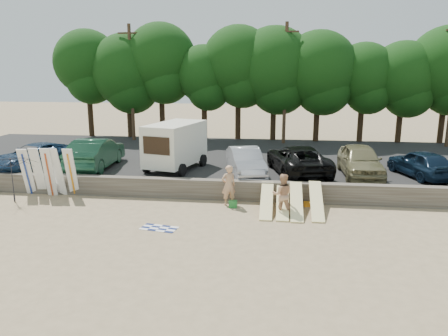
{
  "coord_description": "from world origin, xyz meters",
  "views": [
    {
      "loc": [
        1.63,
        -17.75,
        6.48
      ],
      "look_at": [
        -1.0,
        3.0,
        1.62
      ],
      "focal_mm": 35.0,
      "sensor_mm": 36.0,
      "label": 1
    }
  ],
  "objects": [
    {
      "name": "ground",
      "position": [
        0.0,
        0.0,
        0.0
      ],
      "size": [
        120.0,
        120.0,
        0.0
      ],
      "primitive_type": "plane",
      "color": "tan",
      "rests_on": "ground"
    },
    {
      "name": "seawall",
      "position": [
        0.0,
        3.0,
        0.5
      ],
      "size": [
        44.0,
        0.5,
        1.0
      ],
      "primitive_type": "cube",
      "color": "#6B6356",
      "rests_on": "ground"
    },
    {
      "name": "parking_lot",
      "position": [
        0.0,
        10.5,
        0.35
      ],
      "size": [
        44.0,
        14.5,
        0.7
      ],
      "primitive_type": "cube",
      "color": "#282828",
      "rests_on": "ground"
    },
    {
      "name": "treeline",
      "position": [
        0.09,
        17.56,
        6.42
      ],
      "size": [
        34.09,
        6.37,
        9.29
      ],
      "color": "#382616",
      "rests_on": "parking_lot"
    },
    {
      "name": "utility_poles",
      "position": [
        2.0,
        16.0,
        5.43
      ],
      "size": [
        25.8,
        0.26,
        9.0
      ],
      "color": "#473321",
      "rests_on": "parking_lot"
    },
    {
      "name": "box_trailer",
      "position": [
        -4.22,
        6.24,
        2.2
      ],
      "size": [
        3.19,
        4.59,
        2.67
      ],
      "rotation": [
        0.0,
        0.0,
        -0.25
      ],
      "color": "white",
      "rests_on": "parking_lot"
    },
    {
      "name": "car_0",
      "position": [
        -12.33,
        5.42,
        1.42
      ],
      "size": [
        4.11,
        5.67,
        1.43
      ],
      "primitive_type": "imported",
      "rotation": [
        0.0,
        0.0,
        -0.38
      ],
      "color": "#132844",
      "rests_on": "parking_lot"
    },
    {
      "name": "car_1",
      "position": [
        -8.92,
        5.97,
        1.58
      ],
      "size": [
        2.14,
        5.44,
        1.76
      ],
      "primitive_type": "imported",
      "rotation": [
        0.0,
        0.0,
        3.19
      ],
      "color": "#143925",
      "rests_on": "parking_lot"
    },
    {
      "name": "car_2",
      "position": [
        -0.12,
        5.42,
        1.44
      ],
      "size": [
        2.65,
        4.73,
        1.48
      ],
      "primitive_type": "imported",
      "rotation": [
        0.0,
        0.0,
        0.26
      ],
      "color": "#A8A8AE",
      "rests_on": "parking_lot"
    },
    {
      "name": "car_3",
      "position": [
        2.72,
        6.22,
        1.48
      ],
      "size": [
        3.88,
        6.11,
        1.57
      ],
      "primitive_type": "imported",
      "rotation": [
        0.0,
        0.0,
        3.38
      ],
      "color": "black",
      "rests_on": "parking_lot"
    },
    {
      "name": "car_4",
      "position": [
        6.04,
        6.02,
        1.54
      ],
      "size": [
        2.09,
        4.97,
        1.68
      ],
      "primitive_type": "imported",
      "rotation": [
        0.0,
        0.0,
        0.02
      ],
      "color": "olive",
      "rests_on": "parking_lot"
    },
    {
      "name": "car_5",
      "position": [
        9.24,
        6.14,
        1.44
      ],
      "size": [
        3.03,
        4.7,
        1.49
      ],
      "primitive_type": "imported",
      "rotation": [
        0.0,
        0.0,
        3.46
      ],
      "color": "black",
      "rests_on": "parking_lot"
    },
    {
      "name": "surfboard_upright_0",
      "position": [
        -11.08,
        2.42,
        1.25
      ],
      "size": [
        0.61,
        0.88,
        2.5
      ],
      "primitive_type": "cube",
      "rotation": [
        0.3,
        0.0,
        0.14
      ],
      "color": "white",
      "rests_on": "ground"
    },
    {
      "name": "surfboard_upright_1",
      "position": [
        -10.52,
        2.53,
        1.27
      ],
      "size": [
        0.51,
        0.71,
        2.53
      ],
      "primitive_type": "cube",
      "rotation": [
        0.25,
        0.0,
        0.02
      ],
      "color": "white",
      "rests_on": "ground"
    },
    {
      "name": "surfboard_upright_2",
      "position": [
        -9.84,
        2.36,
        1.28
      ],
      "size": [
        0.54,
        0.6,
        2.56
      ],
      "primitive_type": "cube",
      "rotation": [
        0.2,
        0.0,
        0.08
      ],
      "color": "white",
      "rests_on": "ground"
    },
    {
      "name": "surfboard_upright_3",
      "position": [
        -9.44,
        2.48,
        1.27
      ],
      "size": [
        0.57,
        0.72,
        2.54
      ],
      "primitive_type": "cube",
      "rotation": [
        0.24,
        0.0,
        -0.1
      ],
      "color": "white",
      "rests_on": "ground"
    },
    {
      "name": "surfboard_upright_4",
      "position": [
        -8.75,
        2.53,
        1.27
      ],
      "size": [
        0.55,
        0.72,
        2.54
      ],
      "primitive_type": "cube",
      "rotation": [
        0.24,
        0.0,
        0.08
      ],
      "color": "white",
      "rests_on": "ground"
    },
    {
      "name": "surfboard_low_0",
      "position": [
        1.16,
        1.49,
        0.51
      ],
      "size": [
        0.56,
        2.87,
        1.01
      ],
      "primitive_type": "cube",
      "rotation": [
        0.32,
        0.0,
        0.0
      ],
      "color": "#FFEFA0",
      "rests_on": "ground"
    },
    {
      "name": "surfboard_low_1",
      "position": [
        1.89,
        1.5,
        0.48
      ],
      "size": [
        0.56,
        2.88,
        0.96
      ],
      "primitive_type": "cube",
      "rotation": [
        0.3,
        0.0,
        0.0
      ],
      "color": "#FFEFA0",
      "rests_on": "ground"
    },
    {
      "name": "surfboard_low_2",
      "position": [
        2.51,
        1.4,
        0.54
      ],
      "size": [
        0.56,
        2.85,
        1.08
      ],
      "primitive_type": "cube",
      "rotation": [
        0.34,
        0.0,
        0.0
      ],
      "color": "#FFEFA0",
      "rests_on": "ground"
    },
    {
      "name": "surfboard_low_3",
      "position": [
        3.41,
        1.52,
        0.56
      ],
      "size": [
        0.56,
        2.83,
        1.12
      ],
      "primitive_type": "cube",
      "rotation": [
        0.36,
        0.0,
        0.0
      ],
      "color": "#FFEFA0",
      "rests_on": "ground"
    },
    {
      "name": "beachgoer_a",
      "position": [
        -0.68,
        2.14,
        0.98
      ],
      "size": [
        0.85,
        0.75,
        1.96
      ],
      "primitive_type": "imported",
      "rotation": [
        0.0,
        0.0,
        3.62
      ],
      "color": "tan",
      "rests_on": "ground"
    },
    {
      "name": "beachgoer_b",
      "position": [
        1.86,
        1.01,
        0.95
      ],
      "size": [
        0.95,
        0.75,
        1.9
      ],
      "primitive_type": "imported",
      "rotation": [
        0.0,
        0.0,
        3.18
      ],
      "color": "tan",
      "rests_on": "ground"
    },
    {
      "name": "cooler",
      "position": [
        -0.42,
        1.81,
        0.16
      ],
      "size": [
        0.38,
        0.3,
        0.32
      ],
      "primitive_type": "cube",
      "rotation": [
        0.0,
        0.0,
        0.0
      ],
      "color": "#227D30",
      "rests_on": "ground"
    },
    {
      "name": "gear_bag",
      "position": [
        3.05,
        2.4,
        0.11
      ],
      "size": [
        0.33,
        0.29,
        0.22
      ],
      "primitive_type": "cube",
      "rotation": [
        0.0,
        0.0,
        0.15
      ],
      "color": "orange",
      "rests_on": "ground"
    },
    {
      "name": "beach_towel",
      "position": [
        -3.15,
        -1.31,
        0.01
      ],
      "size": [
        1.74,
        1.74,
        0.0
      ],
      "primitive_type": "plane",
      "rotation": [
        0.0,
        0.0,
        -0.18
      ],
      "color": "white",
      "rests_on": "ground"
    },
    {
      "name": "beach_umbrella",
      "position": [
        -11.14,
        1.24,
        1.15
      ],
      "size": [
        3.23,
        3.26,
        2.3
      ],
      "primitive_type": "imported",
      "rotation": [
        0.0,
        0.0,
        0.35
      ],
      "color": "black",
      "rests_on": "ground"
    }
  ]
}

